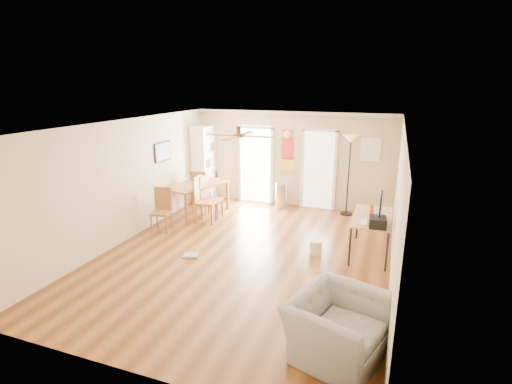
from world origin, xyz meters
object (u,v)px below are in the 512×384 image
at_px(bookshelf, 205,163).
at_px(trash_can, 281,195).
at_px(dining_chair_near, 161,210).
at_px(computer_desk, 371,235).
at_px(dining_chair_right_b, 206,200).
at_px(printer, 378,222).
at_px(dining_chair_right_a, 212,197).
at_px(dining_chair_far, 201,189).
at_px(torchiere_lamp, 348,176).
at_px(armchair, 338,327).
at_px(dining_table, 196,199).
at_px(wastebasket_a, 316,247).

distance_m(bookshelf, trash_can, 2.44).
relative_size(dining_chair_near, computer_desk, 0.68).
distance_m(dining_chair_right_b, printer, 4.20).
relative_size(dining_chair_right_a, dining_chair_far, 1.04).
distance_m(dining_chair_near, torchiere_lamp, 4.74).
bearing_deg(dining_chair_right_b, dining_chair_far, 27.91).
bearing_deg(torchiere_lamp, printer, -72.90).
xyz_separation_m(trash_can, armchair, (2.34, -5.50, 0.04)).
relative_size(dining_chair_right_a, trash_can, 1.57).
height_order(dining_table, wastebasket_a, dining_table).
height_order(dining_chair_right_a, trash_can, dining_chair_right_a).
xyz_separation_m(torchiere_lamp, armchair, (0.57, -5.52, -0.66)).
bearing_deg(dining_chair_right_b, bookshelf, 21.47).
relative_size(computer_desk, armchair, 1.24).
height_order(dining_chair_near, wastebasket_a, dining_chair_near).
distance_m(bookshelf, dining_chair_right_b, 2.07).
relative_size(dining_chair_far, armchair, 0.87).
xyz_separation_m(dining_chair_near, trash_can, (2.13, 2.62, -0.15)).
distance_m(wastebasket_a, armchair, 2.98).
xyz_separation_m(dining_table, dining_chair_near, (-0.17, -1.40, 0.10)).
height_order(bookshelf, printer, bookshelf).
height_order(trash_can, torchiere_lamp, torchiere_lamp).
height_order(computer_desk, printer, printer).
distance_m(dining_chair_near, printer, 4.78).
distance_m(dining_chair_right_b, dining_chair_far, 1.21).
distance_m(dining_table, computer_desk, 4.60).
xyz_separation_m(trash_can, torchiere_lamp, (1.77, 0.01, 0.70)).
height_order(dining_chair_far, computer_desk, dining_chair_far).
xyz_separation_m(dining_chair_far, armchair, (4.42, -4.78, -0.13)).
height_order(computer_desk, armchair, computer_desk).
bearing_deg(torchiere_lamp, dining_chair_far, -169.13).
xyz_separation_m(computer_desk, printer, (0.12, -0.56, 0.49)).
distance_m(dining_chair_right_b, wastebasket_a, 3.08).
xyz_separation_m(dining_chair_far, trash_can, (2.08, 0.73, -0.17)).
bearing_deg(trash_can, bookshelf, 178.75).
xyz_separation_m(dining_table, trash_can, (1.96, 1.23, -0.05)).
height_order(dining_chair_right_a, torchiere_lamp, torchiere_lamp).
bearing_deg(trash_can, dining_table, -148.01).
relative_size(dining_chair_right_b, trash_can, 1.64).
bearing_deg(dining_chair_far, bookshelf, -80.48).
height_order(dining_chair_right_b, computer_desk, dining_chair_right_b).
bearing_deg(printer, dining_table, 155.96).
bearing_deg(bookshelf, dining_chair_near, -88.81).
distance_m(dining_chair_far, torchiere_lamp, 3.95).
relative_size(dining_chair_right_b, dining_chair_far, 1.09).
relative_size(torchiere_lamp, wastebasket_a, 7.22).
relative_size(bookshelf, printer, 6.04).
bearing_deg(dining_table, dining_chair_right_a, -20.70).
distance_m(dining_chair_right_a, armchair, 5.54).
relative_size(dining_chair_right_a, computer_desk, 0.74).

